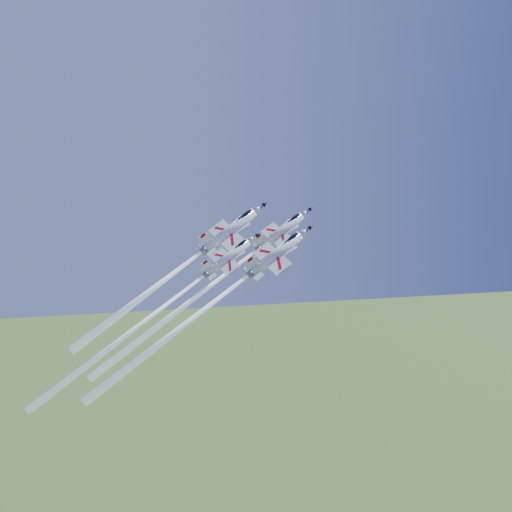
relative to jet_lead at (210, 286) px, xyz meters
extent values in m
cylinder|color=white|center=(15.54, 2.09, 10.71)|extent=(7.51, 6.31, 10.33)
cone|color=white|center=(21.02, 2.83, 14.49)|extent=(3.03, 2.65, 3.12)
cone|color=black|center=(22.29, 3.00, 15.37)|extent=(1.52, 1.34, 1.57)
cone|color=slate|center=(10.48, 1.41, 7.22)|extent=(2.52, 2.24, 2.31)
ellipsoid|color=black|center=(18.77, 2.31, 13.67)|extent=(2.99, 1.62, 2.53)
cube|color=black|center=(17.50, 2.06, 13.06)|extent=(1.04, 0.38, 0.85)
cube|color=white|center=(14.72, 2.06, 9.88)|extent=(5.86, 8.88, 4.62)
cube|color=white|center=(17.04, 3.48, 12.10)|extent=(2.90, 1.49, 2.11)
cube|color=white|center=(17.77, 1.33, 11.46)|extent=(2.90, 1.49, 2.11)
cube|color=white|center=(11.26, 1.55, 7.65)|extent=(3.09, 4.88, 2.46)
cube|color=white|center=(10.73, 0.96, 9.02)|extent=(3.27, 1.49, 3.52)
cube|color=#A10814|center=(10.35, 0.49, 10.18)|extent=(1.23, 0.48, 1.09)
cube|color=black|center=(15.96, 2.44, 10.03)|extent=(7.94, 1.56, 5.55)
sphere|color=white|center=(10.28, 1.39, 7.08)|extent=(1.03, 0.91, 1.04)
cone|color=white|center=(-7.33, -0.98, -5.06)|extent=(22.97, 18.90, 35.30)
cylinder|color=white|center=(5.03, 5.16, 10.78)|extent=(8.72, 7.32, 12.00)
cone|color=white|center=(11.40, 6.01, 15.17)|extent=(3.52, 3.08, 3.62)
cone|color=black|center=(12.88, 6.21, 16.19)|extent=(1.77, 1.55, 1.82)
cone|color=slate|center=(-0.84, 4.37, 6.73)|extent=(2.93, 2.60, 2.68)
ellipsoid|color=black|center=(8.79, 5.41, 14.22)|extent=(3.47, 1.88, 2.93)
cube|color=black|center=(7.31, 5.12, 13.51)|extent=(1.21, 0.44, 0.99)
cube|color=white|center=(4.09, 5.12, 9.82)|extent=(6.80, 10.31, 5.37)
cube|color=white|center=(6.78, 6.77, 12.40)|extent=(3.36, 1.73, 2.45)
cube|color=white|center=(7.63, 4.27, 11.66)|extent=(3.36, 1.73, 2.45)
cube|color=white|center=(0.07, 4.53, 7.23)|extent=(3.58, 5.67, 2.86)
cube|color=white|center=(-0.54, 3.85, 8.83)|extent=(3.79, 1.73, 4.09)
cube|color=#A10814|center=(-0.99, 3.30, 10.16)|extent=(1.43, 0.56, 1.27)
cube|color=black|center=(5.52, 5.56, 9.99)|extent=(9.22, 1.81, 6.45)
sphere|color=white|center=(-1.06, 4.34, 6.57)|extent=(1.20, 1.06, 1.20)
cone|color=white|center=(-14.81, 2.49, -2.91)|extent=(18.73, 15.47, 28.20)
cylinder|color=white|center=(11.84, -10.41, 8.68)|extent=(7.82, 6.57, 10.76)
cone|color=white|center=(17.55, -9.64, 12.61)|extent=(3.15, 2.76, 3.24)
cone|color=black|center=(18.87, -9.46, 13.53)|extent=(1.59, 1.39, 1.63)
cone|color=slate|center=(6.57, -11.11, 5.04)|extent=(2.63, 2.34, 2.40)
ellipsoid|color=black|center=(15.20, -10.18, 11.77)|extent=(3.11, 1.69, 2.63)
cube|color=black|center=(13.88, -10.44, 11.12)|extent=(1.08, 0.40, 0.89)
cube|color=white|center=(10.99, -10.44, 7.82)|extent=(6.10, 9.25, 4.81)
cube|color=white|center=(13.40, -8.96, 10.13)|extent=(3.02, 1.55, 2.20)
cube|color=white|center=(14.16, -11.20, 9.47)|extent=(3.02, 1.55, 2.20)
cube|color=white|center=(7.38, -10.97, 5.49)|extent=(3.21, 5.08, 2.56)
cube|color=white|center=(6.84, -11.58, 6.93)|extent=(3.40, 1.55, 3.67)
cube|color=#A10814|center=(6.43, -12.07, 8.13)|extent=(1.28, 0.50, 1.13)
cube|color=black|center=(12.27, -10.05, 7.97)|extent=(8.27, 1.62, 5.78)
sphere|color=white|center=(6.37, -11.14, 4.91)|extent=(1.08, 0.95, 1.08)
cone|color=white|center=(-9.11, -13.22, -5.77)|extent=(20.53, 16.91, 31.30)
cylinder|color=white|center=(3.24, -4.91, 7.10)|extent=(6.87, 5.76, 9.44)
cone|color=white|center=(8.25, -4.24, 10.56)|extent=(2.77, 2.42, 2.85)
cone|color=black|center=(9.41, -4.08, 11.36)|extent=(1.39, 1.22, 1.43)
cone|color=slate|center=(-1.39, -5.53, 3.91)|extent=(2.31, 2.05, 2.11)
ellipsoid|color=black|center=(6.19, -4.72, 9.81)|extent=(2.73, 1.48, 2.31)
cube|color=black|center=(5.03, -4.94, 9.25)|extent=(0.95, 0.35, 0.78)
cube|color=white|center=(2.49, -4.94, 6.35)|extent=(5.35, 8.12, 4.23)
cube|color=white|center=(4.61, -3.64, 8.38)|extent=(2.65, 1.36, 1.93)
cube|color=white|center=(5.28, -5.61, 7.80)|extent=(2.65, 1.36, 1.93)
cube|color=white|center=(-0.67, -5.41, 4.31)|extent=(2.82, 4.46, 2.25)
cube|color=white|center=(-1.15, -5.94, 5.57)|extent=(2.99, 1.36, 3.22)
cube|color=#A10814|center=(-1.51, -6.38, 6.62)|extent=(1.12, 0.44, 1.00)
cube|color=black|center=(3.62, -4.60, 6.48)|extent=(7.25, 1.42, 5.08)
sphere|color=white|center=(-1.56, -5.56, 3.79)|extent=(0.95, 0.83, 0.95)
cone|color=white|center=(-18.63, -7.85, -7.98)|extent=(22.14, 18.20, 34.11)
camera|label=1|loc=(-10.91, -114.61, 31.64)|focal=40.00mm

